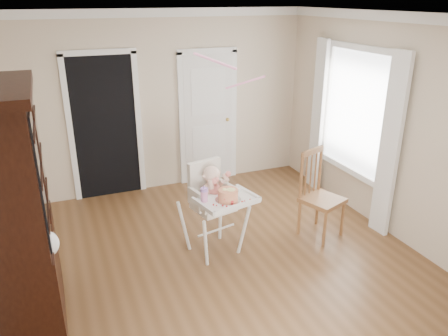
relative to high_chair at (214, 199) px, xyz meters
name	(u,v)px	position (x,y,z in m)	size (l,w,h in m)	color
floor	(226,267)	(0.01, -0.36, -0.70)	(5.00, 5.00, 0.00)	brown
ceiling	(227,15)	(0.01, -0.36, 2.00)	(5.00, 5.00, 0.00)	white
wall_back	(164,103)	(0.01, 2.14, 0.65)	(4.50, 4.50, 0.00)	beige
wall_right	(400,131)	(2.26, -0.36, 0.65)	(5.00, 5.00, 0.00)	beige
crown_molding	(227,22)	(0.01, -0.36, 1.94)	(4.50, 5.00, 0.12)	white
doorway	(105,125)	(-0.89, 2.12, 0.41)	(1.06, 0.05, 2.22)	black
closet_door	(208,119)	(0.71, 2.11, 0.33)	(0.96, 0.09, 2.13)	white
window_right	(353,120)	(2.19, 0.44, 0.59)	(0.13, 1.84, 2.30)	white
high_chair	(214,199)	(0.00, 0.00, 0.00)	(0.79, 0.92, 1.13)	white
baby	(212,186)	(0.00, 0.03, 0.15)	(0.35, 0.25, 0.46)	beige
cake	(228,195)	(0.07, -0.27, 0.15)	(0.28, 0.28, 0.13)	silver
sippy_cup	(204,194)	(-0.18, -0.20, 0.17)	(0.08, 0.08, 0.20)	pink
china_cabinet	(17,215)	(-1.98, -0.49, 0.42)	(0.59, 1.32, 2.23)	black
dining_chair	(320,197)	(1.39, -0.10, -0.18)	(0.58, 0.58, 1.11)	brown
streamer	(215,61)	(0.03, 0.00, 1.54)	(0.03, 0.50, 0.02)	pink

